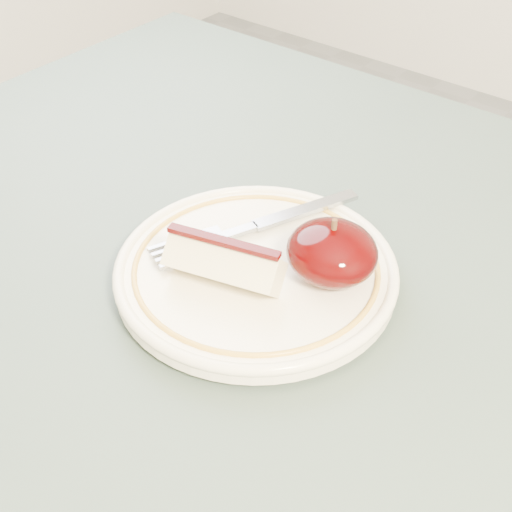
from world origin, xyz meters
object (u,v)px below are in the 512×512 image
Objects in this scene: apple_half at (332,252)px; table at (198,422)px; plate at (256,270)px; fork at (254,227)px.

table is at bearing -113.16° from apple_half.
fork is (-0.03, 0.03, 0.01)m from plate.
plate reaches higher than table.
table is at bearing -140.63° from fork.
plate is at bearing -115.92° from fork.
table is 0.17m from apple_half.
apple_half is (0.05, 0.03, 0.03)m from plate.
plate is 1.23× the size of fork.
table is 0.16m from fork.
plate is (-0.00, 0.08, 0.10)m from table.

